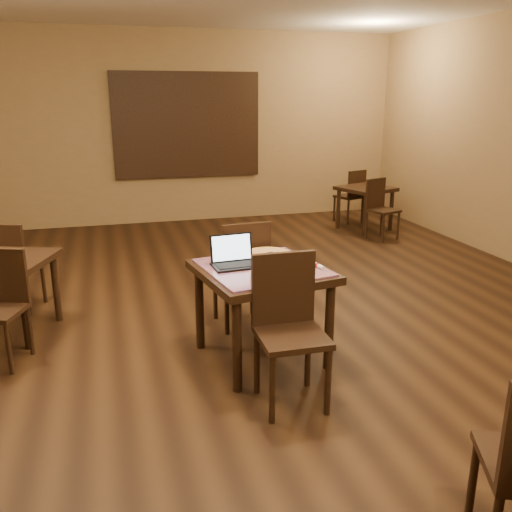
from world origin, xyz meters
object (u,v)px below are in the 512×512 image
object	(u,v)px
other_table_a_chair_near	(380,205)
other_table_b_chair_near	(0,300)
other_table_a	(365,194)
other_table_a_chair_far	(352,193)
chair_main_far	(243,268)
chair_main_near	(288,320)
other_table_b_chair_far	(12,262)
other_table_b	(5,271)
tiled_table	(262,279)
laptop	(233,257)
pizza_pan	(268,256)

from	to	relation	value
other_table_a_chair_near	other_table_b_chair_near	bearing A→B (deg)	-170.00
other_table_a	other_table_a_chair_far	distance (m)	0.51
chair_main_far	other_table_a_chair_far	size ratio (longest dim) A/B	1.15
other_table_a	chair_main_far	bearing A→B (deg)	-151.17
chair_main_near	other_table_a_chair_far	size ratio (longest dim) A/B	1.18
other_table_a_chair_near	other_table_b_chair_far	world-z (taller)	other_table_b_chair_far
chair_main_far	other_table_b_chair_far	distance (m)	2.24
chair_main_near	other_table_b_chair_far	world-z (taller)	chair_main_near
chair_main_far	other_table_b_chair_near	bearing A→B (deg)	-2.02
other_table_b	other_table_b_chair_near	size ratio (longest dim) A/B	1.06
other_table_a_chair_near	tiled_table	bearing A→B (deg)	-149.99
tiled_table	other_table_b_chair_far	bearing A→B (deg)	132.09
other_table_a	other_table_b_chair_far	distance (m)	5.20
chair_main_near	other_table_a_chair_far	world-z (taller)	chair_main_near
laptop	pizza_pan	size ratio (longest dim) A/B	1.05
other_table_b_chair_far	other_table_a_chair_far	bearing A→B (deg)	-130.82
tiled_table	laptop	bearing A→B (deg)	142.77
other_table_a	other_table_b_chair_far	xyz separation A→B (m)	(-4.75, -2.10, -0.05)
other_table_b_chair_far	tiled_table	bearing A→B (deg)	162.48
other_table_a	chair_main_near	bearing A→B (deg)	-142.00
other_table_a	other_table_b_chair_near	distance (m)	5.65
chair_main_near	laptop	xyz separation A→B (m)	(-0.20, 0.71, 0.25)
chair_main_far	pizza_pan	bearing A→B (deg)	102.52
pizza_pan	other_table_a_chair_far	bearing A→B (deg)	56.19
tiled_table	other_table_a	world-z (taller)	tiled_table
other_table_b	other_table_b_chair_far	bearing A→B (deg)	113.52
chair_main_far	other_table_b_chair_far	xyz separation A→B (m)	(-2.02, 0.96, -0.06)
pizza_pan	other_table_b_chair_far	world-z (taller)	other_table_b_chair_far
chair_main_far	other_table_a	distance (m)	4.11
other_table_b	chair_main_near	bearing A→B (deg)	-19.43
chair_main_near	chair_main_far	world-z (taller)	chair_main_near
tiled_table	chair_main_near	xyz separation A→B (m)	(0.00, -0.61, -0.09)
laptop	other_table_b	bearing A→B (deg)	147.87
pizza_pan	other_table_a_chair_near	bearing A→B (deg)	48.54
laptop	other_table_b_chair_near	distance (m)	1.84
other_table_a_chair_near	other_table_b_chair_far	xyz separation A→B (m)	(-4.73, -1.60, 0.01)
tiled_table	pizza_pan	size ratio (longest dim) A/B	3.18
pizza_pan	other_table_b_chair_near	bearing A→B (deg)	171.97
chair_main_far	other_table_b	world-z (taller)	chair_main_far
chair_main_far	other_table_b_chair_far	size ratio (longest dim) A/B	1.11
other_table_b_chair_far	other_table_b_chair_near	bearing A→B (deg)	113.52
other_table_b_chair_far	chair_main_far	bearing A→B (deg)	175.07
pizza_pan	other_table_b_chair_far	xyz separation A→B (m)	(-2.13, 1.34, -0.27)
chair_main_far	other_table_b	bearing A→B (deg)	-16.83
other_table_a_chair_near	other_table_b_chair_far	size ratio (longest dim) A/B	0.97
laptop	pizza_pan	world-z (taller)	laptop
pizza_pan	other_table_a_chair_far	xyz separation A→B (m)	(2.64, 3.95, -0.28)
other_table_a_chair_far	other_table_b	bearing A→B (deg)	13.92
tiled_table	pizza_pan	xyz separation A→B (m)	(0.12, 0.24, 0.11)
laptop	pizza_pan	distance (m)	0.35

